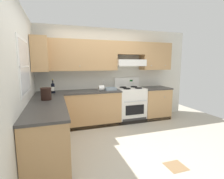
{
  "coord_description": "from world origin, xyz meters",
  "views": [
    {
      "loc": [
        -1.09,
        -3.04,
        1.6
      ],
      "look_at": [
        0.16,
        0.7,
        1.0
      ],
      "focal_mm": 27.51,
      "sensor_mm": 36.0,
      "label": 1
    }
  ],
  "objects_px": {
    "wine_bottle": "(53,87)",
    "bowl": "(111,89)",
    "bucket": "(46,94)",
    "stove": "(130,104)",
    "paper_towel_roll": "(101,88)"
  },
  "relations": [
    {
      "from": "stove",
      "to": "wine_bottle",
      "type": "height_order",
      "value": "wine_bottle"
    },
    {
      "from": "bowl",
      "to": "bucket",
      "type": "height_order",
      "value": "bucket"
    },
    {
      "from": "wine_bottle",
      "to": "bowl",
      "type": "distance_m",
      "value": 1.43
    },
    {
      "from": "wine_bottle",
      "to": "paper_towel_roll",
      "type": "bearing_deg",
      "value": -1.52
    },
    {
      "from": "wine_bottle",
      "to": "bucket",
      "type": "xyz_separation_m",
      "value": [
        -0.12,
        -0.77,
        -0.01
      ]
    },
    {
      "from": "wine_bottle",
      "to": "bowl",
      "type": "xyz_separation_m",
      "value": [
        1.42,
        0.01,
        -0.11
      ]
    },
    {
      "from": "stove",
      "to": "bowl",
      "type": "distance_m",
      "value": 0.76
    },
    {
      "from": "stove",
      "to": "wine_bottle",
      "type": "xyz_separation_m",
      "value": [
        -2.03,
        -0.08,
        0.56
      ]
    },
    {
      "from": "stove",
      "to": "paper_towel_roll",
      "type": "relative_size",
      "value": 8.64
    },
    {
      "from": "wine_bottle",
      "to": "bucket",
      "type": "distance_m",
      "value": 0.78
    },
    {
      "from": "bucket",
      "to": "bowl",
      "type": "bearing_deg",
      "value": 26.54
    },
    {
      "from": "stove",
      "to": "bowl",
      "type": "xyz_separation_m",
      "value": [
        -0.61,
        -0.07,
        0.46
      ]
    },
    {
      "from": "stove",
      "to": "bucket",
      "type": "relative_size",
      "value": 5.14
    },
    {
      "from": "wine_bottle",
      "to": "bowl",
      "type": "relative_size",
      "value": 1.13
    },
    {
      "from": "bucket",
      "to": "wine_bottle",
      "type": "bearing_deg",
      "value": 80.99
    }
  ]
}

